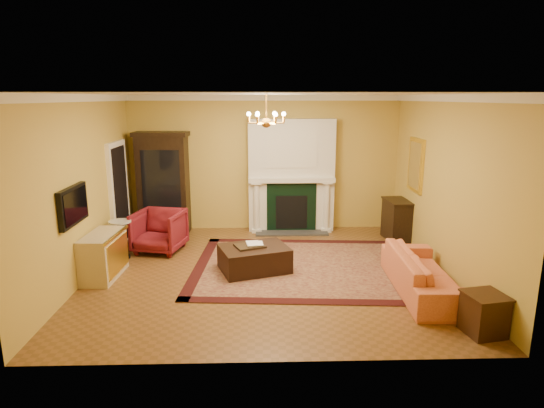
{
  "coord_description": "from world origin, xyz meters",
  "views": [
    {
      "loc": [
        -0.13,
        -7.38,
        2.95
      ],
      "look_at": [
        0.1,
        0.3,
        1.14
      ],
      "focal_mm": 30.0,
      "sensor_mm": 36.0,
      "label": 1
    }
  ],
  "objects_px": {
    "end_table": "(484,315)",
    "console_table": "(397,221)",
    "commode": "(103,256)",
    "china_cabinet": "(164,185)",
    "pedestal_table": "(121,237)",
    "wingback_armchair": "(159,229)",
    "coral_sofa": "(424,266)",
    "leather_ottoman": "(254,258)"
  },
  "relations": [
    {
      "from": "commode",
      "to": "pedestal_table",
      "type": "bearing_deg",
      "value": 91.25
    },
    {
      "from": "commode",
      "to": "end_table",
      "type": "relative_size",
      "value": 1.96
    },
    {
      "from": "end_table",
      "to": "console_table",
      "type": "distance_m",
      "value": 3.96
    },
    {
      "from": "commode",
      "to": "leather_ottoman",
      "type": "distance_m",
      "value": 2.53
    },
    {
      "from": "end_table",
      "to": "coral_sofa",
      "type": "bearing_deg",
      "value": 103.38
    },
    {
      "from": "wingback_armchair",
      "to": "end_table",
      "type": "height_order",
      "value": "wingback_armchair"
    },
    {
      "from": "coral_sofa",
      "to": "console_table",
      "type": "height_order",
      "value": "coral_sofa"
    },
    {
      "from": "coral_sofa",
      "to": "console_table",
      "type": "xyz_separation_m",
      "value": [
        0.37,
        2.66,
        -0.0
      ]
    },
    {
      "from": "wingback_armchair",
      "to": "pedestal_table",
      "type": "height_order",
      "value": "wingback_armchair"
    },
    {
      "from": "end_table",
      "to": "leather_ottoman",
      "type": "height_order",
      "value": "end_table"
    },
    {
      "from": "end_table",
      "to": "leather_ottoman",
      "type": "bearing_deg",
      "value": 142.47
    },
    {
      "from": "pedestal_table",
      "to": "console_table",
      "type": "height_order",
      "value": "console_table"
    },
    {
      "from": "china_cabinet",
      "to": "wingback_armchair",
      "type": "relative_size",
      "value": 2.38
    },
    {
      "from": "china_cabinet",
      "to": "wingback_armchair",
      "type": "distance_m",
      "value": 1.46
    },
    {
      "from": "end_table",
      "to": "china_cabinet",
      "type": "bearing_deg",
      "value": 136.58
    },
    {
      "from": "wingback_armchair",
      "to": "console_table",
      "type": "relative_size",
      "value": 1.08
    },
    {
      "from": "wingback_armchair",
      "to": "leather_ottoman",
      "type": "height_order",
      "value": "wingback_armchair"
    },
    {
      "from": "china_cabinet",
      "to": "coral_sofa",
      "type": "height_order",
      "value": "china_cabinet"
    },
    {
      "from": "commode",
      "to": "end_table",
      "type": "xyz_separation_m",
      "value": [
        5.45,
        -2.06,
        -0.12
      ]
    },
    {
      "from": "console_table",
      "to": "leather_ottoman",
      "type": "distance_m",
      "value": 3.45
    },
    {
      "from": "commode",
      "to": "coral_sofa",
      "type": "distance_m",
      "value": 5.2
    },
    {
      "from": "pedestal_table",
      "to": "commode",
      "type": "height_order",
      "value": "commode"
    },
    {
      "from": "china_cabinet",
      "to": "commode",
      "type": "relative_size",
      "value": 2.11
    },
    {
      "from": "pedestal_table",
      "to": "coral_sofa",
      "type": "bearing_deg",
      "value": -18.16
    },
    {
      "from": "wingback_armchair",
      "to": "pedestal_table",
      "type": "bearing_deg",
      "value": -135.57
    },
    {
      "from": "coral_sofa",
      "to": "commode",
      "type": "bearing_deg",
      "value": 83.82
    },
    {
      "from": "commode",
      "to": "end_table",
      "type": "height_order",
      "value": "commode"
    },
    {
      "from": "china_cabinet",
      "to": "end_table",
      "type": "height_order",
      "value": "china_cabinet"
    },
    {
      "from": "end_table",
      "to": "leather_ottoman",
      "type": "distance_m",
      "value": 3.7
    },
    {
      "from": "china_cabinet",
      "to": "pedestal_table",
      "type": "bearing_deg",
      "value": -102.77
    },
    {
      "from": "china_cabinet",
      "to": "wingback_armchair",
      "type": "bearing_deg",
      "value": -80.75
    },
    {
      "from": "wingback_armchair",
      "to": "leather_ottoman",
      "type": "bearing_deg",
      "value": -17.87
    },
    {
      "from": "end_table",
      "to": "console_table",
      "type": "relative_size",
      "value": 0.62
    },
    {
      "from": "pedestal_table",
      "to": "end_table",
      "type": "relative_size",
      "value": 1.41
    },
    {
      "from": "console_table",
      "to": "end_table",
      "type": "bearing_deg",
      "value": -94.67
    },
    {
      "from": "pedestal_table",
      "to": "end_table",
      "type": "xyz_separation_m",
      "value": [
        5.42,
        -2.97,
        -0.16
      ]
    },
    {
      "from": "leather_ottoman",
      "to": "china_cabinet",
      "type": "bearing_deg",
      "value": 111.31
    },
    {
      "from": "wingback_armchair",
      "to": "coral_sofa",
      "type": "bearing_deg",
      "value": -11.87
    },
    {
      "from": "pedestal_table",
      "to": "end_table",
      "type": "bearing_deg",
      "value": -28.75
    },
    {
      "from": "china_cabinet",
      "to": "coral_sofa",
      "type": "relative_size",
      "value": 1.0
    },
    {
      "from": "commode",
      "to": "coral_sofa",
      "type": "relative_size",
      "value": 0.47
    },
    {
      "from": "leather_ottoman",
      "to": "coral_sofa",
      "type": "bearing_deg",
      "value": -38.37
    }
  ]
}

